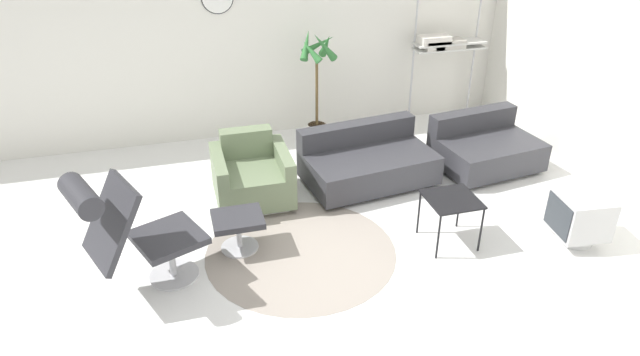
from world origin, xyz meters
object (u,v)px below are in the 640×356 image
Objects in this scene: side_table at (452,203)px; potted_plant at (317,87)px; couch_low at (367,163)px; shelf_unit at (443,44)px; armchair_red at (252,177)px; ottoman at (238,225)px; lounge_chair at (126,224)px; couch_second at (484,149)px; crt_television at (579,217)px.

potted_plant reaches higher than side_table.
shelf_unit reaches higher than couch_low.
shelf_unit reaches higher than side_table.
shelf_unit is (1.53, 1.40, 0.88)m from couch_low.
side_table is 0.32× the size of potted_plant.
potted_plant is (1.08, 1.27, 0.47)m from armchair_red.
ottoman is 2.57m from potted_plant.
couch_second is at bearing 84.92° from lounge_chair.
lounge_chair is at bearing 19.76° from couch_low.
armchair_red is 0.53× the size of couch_low.
potted_plant is at bearing 57.67° from ottoman.
armchair_red is 1.60× the size of crt_television.
side_table is at bearing 97.02° from couch_low.
shelf_unit is at bearing 100.84° from lounge_chair.
shelf_unit is at bearing -153.02° from armchair_red.
ottoman is at bearing 22.20° from couch_low.
side_table is (0.35, -1.35, 0.21)m from couch_low.
lounge_chair is 0.75× the size of couch_low.
shelf_unit reaches higher than lounge_chair.
ottoman is at bearing 72.51° from armchair_red.
side_table is (1.69, -1.30, 0.17)m from armchair_red.
shelf_unit reaches higher than couch_second.
lounge_chair is at bearing -146.33° from shelf_unit.
shelf_unit is (1.80, 0.19, 0.37)m from potted_plant.
armchair_red is 1.73m from potted_plant.
side_table is at bearing -113.20° from shelf_unit.
armchair_red is 2.83m from couch_second.
ottoman is at bearing 167.66° from side_table.
lounge_chair reaches higher than crt_television.
couch_second is at bearing 16.16° from ottoman.
couch_second is 1.65m from crt_television.
couch_low is at bearing -77.71° from potted_plant.
potted_plant is at bearing -85.27° from couch_low.
potted_plant reaches higher than ottoman.
lounge_chair reaches higher than couch_second.
potted_plant is at bearing 115.06° from lounge_chair.
lounge_chair is 1.80m from armchair_red.
crt_television is at bearing 62.19° from lounge_chair.
armchair_red is 1.66× the size of side_table.
side_table is (1.97, -0.43, 0.18)m from ottoman.
crt_television is 3.19m from shelf_unit.
lounge_chair is 0.68× the size of shelf_unit.
side_table is at bearing 41.98° from couch_second.
couch_low is 0.91× the size of shelf_unit.
ottoman is 3.26m from crt_television.
potted_plant is at bearing 103.51° from side_table.
lounge_chair is 4.14m from crt_television.
couch_second reaches higher than ottoman.
couch_low is 1.42m from side_table.
armchair_red is 2.14m from side_table.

